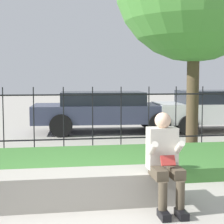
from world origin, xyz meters
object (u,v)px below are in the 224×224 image
Objects in this scene: person_seated_reader at (164,157)px; car_parked_center at (107,110)px; car_parked_right at (219,109)px; stone_bench at (74,190)px.

car_parked_center is at bearing 88.04° from person_seated_reader.
car_parked_center is 3.55m from car_parked_right.
car_parked_right is at bearing 59.90° from person_seated_reader.
person_seated_reader is 6.77m from car_parked_center.
car_parked_center is at bearing -179.61° from car_parked_right.
stone_bench is 6.61m from car_parked_center.
person_seated_reader is at bearing -88.60° from car_parked_center.
car_parked_right is (4.91, 6.18, 0.49)m from stone_bench.
stone_bench is at bearing -123.74° from car_parked_right.
person_seated_reader is at bearing -115.38° from car_parked_right.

